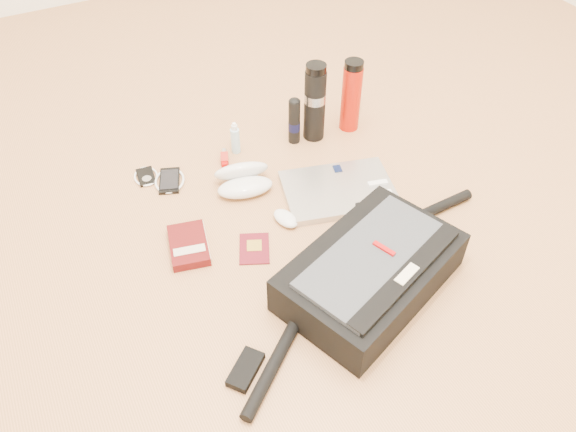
{
  "coord_description": "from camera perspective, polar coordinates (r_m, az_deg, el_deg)",
  "views": [
    {
      "loc": [
        -0.61,
        -1.03,
        1.27
      ],
      "look_at": [
        -0.05,
        0.04,
        0.06
      ],
      "focal_mm": 35.0,
      "sensor_mm": 36.0,
      "label": 1
    }
  ],
  "objects": [
    {
      "name": "sunglasses_case",
      "position": [
        1.88,
        -4.57,
        3.74
      ],
      "size": [
        0.21,
        0.19,
        0.11
      ],
      "rotation": [
        0.0,
        0.0,
        -0.22
      ],
      "color": "silver",
      "rests_on": "ground"
    },
    {
      "name": "mouse",
      "position": [
        1.77,
        -0.24,
        -0.24
      ],
      "size": [
        0.08,
        0.11,
        0.03
      ],
      "rotation": [
        0.0,
        0.0,
        0.23
      ],
      "color": "silver",
      "rests_on": "ground"
    },
    {
      "name": "thermos_black",
      "position": [
        2.04,
        2.74,
        11.49
      ],
      "size": [
        0.09,
        0.09,
        0.3
      ],
      "rotation": [
        0.0,
        0.0,
        0.2
      ],
      "color": "black",
      "rests_on": "ground"
    },
    {
      "name": "laptop",
      "position": [
        1.88,
        5.23,
        2.62
      ],
      "size": [
        0.41,
        0.34,
        0.04
      ],
      "rotation": [
        0.0,
        0.0,
        -0.26
      ],
      "color": "#B0B0B3",
      "rests_on": "ground"
    },
    {
      "name": "spray_bottle",
      "position": [
        2.02,
        -5.37,
        7.75
      ],
      "size": [
        0.04,
        0.04,
        0.12
      ],
      "rotation": [
        0.0,
        0.0,
        -0.22
      ],
      "color": "#A3CEE1",
      "rests_on": "ground"
    },
    {
      "name": "aerosol_can",
      "position": [
        2.04,
        0.64,
        9.66
      ],
      "size": [
        0.05,
        0.05,
        0.18
      ],
      "rotation": [
        0.0,
        0.0,
        0.23
      ],
      "color": "black",
      "rests_on": "ground"
    },
    {
      "name": "ipod",
      "position": [
        1.99,
        -14.23,
        3.92
      ],
      "size": [
        0.09,
        0.1,
        0.01
      ],
      "rotation": [
        0.0,
        0.0,
        -0.12
      ],
      "color": "black",
      "rests_on": "ground"
    },
    {
      "name": "book",
      "position": [
        1.72,
        -10.02,
        -2.94
      ],
      "size": [
        0.15,
        0.19,
        0.03
      ],
      "rotation": [
        0.0,
        0.0,
        -0.23
      ],
      "color": "#480B0B",
      "rests_on": "ground"
    },
    {
      "name": "inhaler",
      "position": [
        2.01,
        -6.46,
        5.87
      ],
      "size": [
        0.05,
        0.09,
        0.02
      ],
      "rotation": [
        0.0,
        0.0,
        -0.37
      ],
      "color": "#A5231A",
      "rests_on": "ground"
    },
    {
      "name": "passport",
      "position": [
        1.7,
        -3.44,
        -3.3
      ],
      "size": [
        0.13,
        0.15,
        0.01
      ],
      "rotation": [
        0.0,
        0.0,
        -0.43
      ],
      "color": "#530C16",
      "rests_on": "ground"
    },
    {
      "name": "ground",
      "position": [
        1.75,
        1.98,
        -1.77
      ],
      "size": [
        4.0,
        4.0,
        0.0
      ],
      "primitive_type": "plane",
      "color": "#B57C4B",
      "rests_on": "ground"
    },
    {
      "name": "phone",
      "position": [
        1.96,
        -11.94,
        3.55
      ],
      "size": [
        0.13,
        0.14,
        0.01
      ],
      "rotation": [
        0.0,
        0.0,
        -0.37
      ],
      "color": "black",
      "rests_on": "ground"
    },
    {
      "name": "messenger_bag",
      "position": [
        1.57,
        8.36,
        -5.66
      ],
      "size": [
        0.98,
        0.47,
        0.14
      ],
      "rotation": [
        0.0,
        0.0,
        0.36
      ],
      "color": "black",
      "rests_on": "ground"
    },
    {
      "name": "thermos_red",
      "position": [
        2.1,
        6.44,
        12.02
      ],
      "size": [
        0.09,
        0.09,
        0.28
      ],
      "rotation": [
        0.0,
        0.0,
        -0.35
      ],
      "color": "#AA1607",
      "rests_on": "ground"
    }
  ]
}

